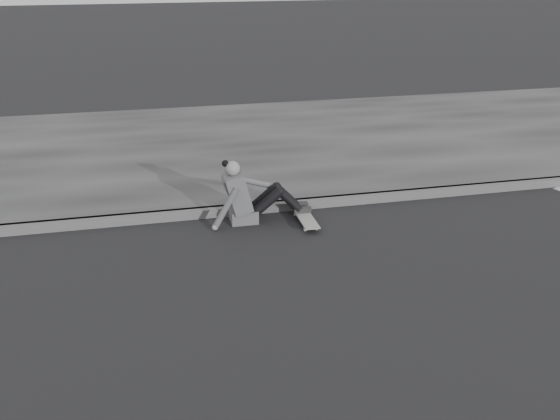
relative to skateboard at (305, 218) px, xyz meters
The scene contains 5 objects.
ground 2.96m from the skateboard, 44.21° to the right, with size 80.00×80.00×0.00m, color black.
curb 2.18m from the skateboard, 13.72° to the left, with size 24.00×0.16×0.12m, color #4D4D4D.
sidewalk 4.12m from the skateboard, 59.07° to the left, with size 24.00×6.00×0.12m, color #353535.
skateboard is the anchor object (origin of this frame).
seated_woman 0.83m from the skateboard, 161.47° to the left, with size 1.38×0.46×0.88m.
Camera 1 is at (-4.18, -5.34, 3.41)m, focal length 40.00 mm.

